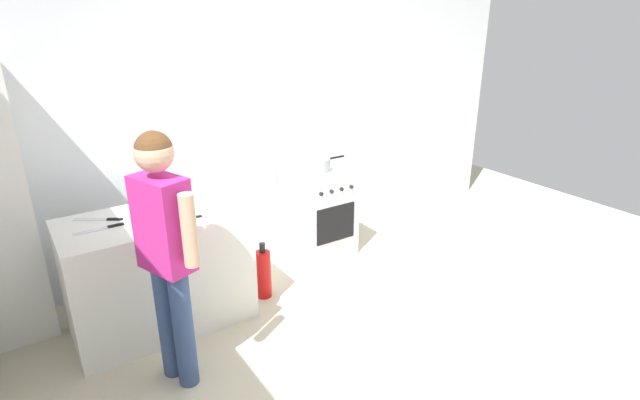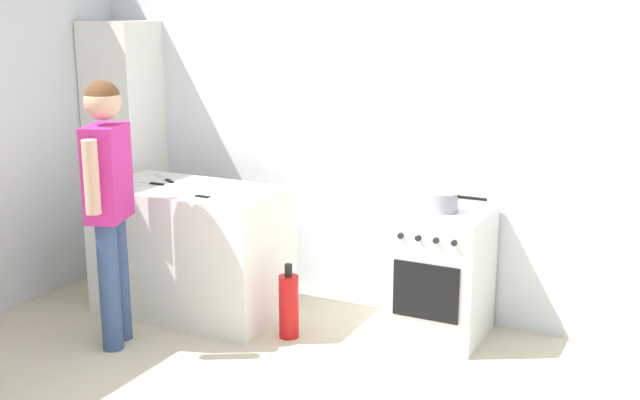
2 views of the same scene
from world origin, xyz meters
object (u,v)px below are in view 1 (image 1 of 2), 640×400
Objects in this scene: knife_carving at (101,229)px; pot at (320,165)px; person at (165,240)px; fire_extinguisher at (263,274)px; oven_left at (318,211)px; knife_bread at (100,219)px; knife_chef at (206,215)px.

pot is at bearing 10.38° from knife_carving.
fire_extinguisher is at bearing 32.20° from person.
oven_left is 2.09m from knife_bread.
fire_extinguisher is at bearing 11.40° from knife_chef.
knife_carving reaches higher than fire_extinguisher.
person is (0.22, -0.83, 0.11)m from knife_bread.
knife_bread reaches higher than fire_extinguisher.
person is (0.25, -0.66, 0.11)m from knife_carving.
knife_bread is at bearing -174.29° from pot.
pot is 1.20m from fire_extinguisher.
knife_bread is (-2.02, -0.23, 0.48)m from oven_left.
knife_chef reaches higher than oven_left.
oven_left is 0.49m from pot.
knife_carving is at bearing -169.62° from pot.
oven_left is 2.57× the size of knife_carving.
knife_carving is at bearing -168.81° from oven_left.
knife_chef is 0.85m from fire_extinguisher.
pot is 1.17× the size of knife_carving.
person is at bearing -75.36° from knife_bread.
person is (-1.80, -1.04, 0.10)m from pot.
knife_chef is (-1.36, -0.55, -0.01)m from pot.
knife_chef is 0.67m from person.
pot reaches higher than knife_chef.
pot is (-0.00, -0.03, 0.49)m from oven_left.
person reaches higher than knife_chef.
knife_chef and knife_carving have the same top height.
pot reaches higher than knife_carving.
oven_left is 1.56m from knife_chef.
oven_left is 2.18m from person.
knife_chef is at bearing -27.69° from knife_bread.
oven_left is at bearing 30.58° from person.
knife_bread is (0.03, 0.17, -0.00)m from knife_carving.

